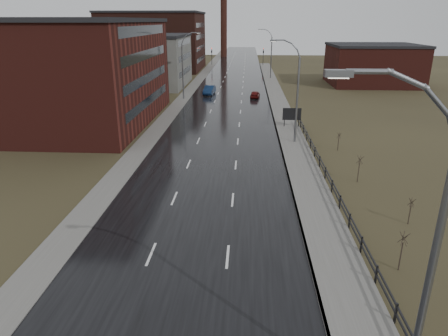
# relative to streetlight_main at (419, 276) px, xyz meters

# --- Properties ---
(road) EXTENTS (14.00, 300.00, 0.06)m
(road) POSITION_rel_streetlight_main_xyz_m (-8.47, 58.00, -6.03)
(road) COLOR black
(road) RESTS_ON ground
(sidewalk_right) EXTENTS (3.20, 180.00, 0.18)m
(sidewalk_right) POSITION_rel_streetlight_main_xyz_m (0.13, 33.00, -5.97)
(sidewalk_right) COLOR #595651
(sidewalk_right) RESTS_ON ground
(curb_right) EXTENTS (0.16, 180.00, 0.18)m
(curb_right) POSITION_rel_streetlight_main_xyz_m (-1.39, 33.00, -5.97)
(curb_right) COLOR slate
(curb_right) RESTS_ON ground
(sidewalk_left) EXTENTS (2.40, 260.00, 0.12)m
(sidewalk_left) POSITION_rel_streetlight_main_xyz_m (-16.67, 58.00, -6.00)
(sidewalk_left) COLOR #595651
(sidewalk_left) RESTS_ON ground
(warehouse_near) EXTENTS (22.44, 28.56, 13.50)m
(warehouse_near) POSITION_rel_streetlight_main_xyz_m (-29.46, 43.00, 0.70)
(warehouse_near) COLOR #471914
(warehouse_near) RESTS_ON ground
(warehouse_mid) EXTENTS (16.32, 20.40, 10.50)m
(warehouse_mid) POSITION_rel_streetlight_main_xyz_m (-26.46, 76.00, -0.80)
(warehouse_mid) COLOR slate
(warehouse_mid) RESTS_ON ground
(warehouse_far) EXTENTS (26.52, 24.48, 15.50)m
(warehouse_far) POSITION_rel_streetlight_main_xyz_m (-31.47, 106.00, 1.70)
(warehouse_far) COLOR #331611
(warehouse_far) RESTS_ON ground
(building_right) EXTENTS (18.36, 16.32, 8.50)m
(building_right) POSITION_rel_streetlight_main_xyz_m (21.83, 80.00, -1.80)
(building_right) COLOR #471914
(building_right) RESTS_ON ground
(smokestack) EXTENTS (2.70, 2.70, 30.70)m
(smokestack) POSITION_rel_streetlight_main_xyz_m (-14.47, 148.00, 9.44)
(smokestack) COLOR #331611
(smokestack) RESTS_ON ground
(streetlight_main) EXTENTS (3.91, 0.29, 12.11)m
(streetlight_main) POSITION_rel_streetlight_main_xyz_m (0.00, 0.00, 0.00)
(streetlight_main) COLOR slate
(streetlight_main) RESTS_ON ground
(streetlight_right_mid) EXTENTS (3.36, 0.28, 11.35)m
(streetlight_right_mid) POSITION_rel_streetlight_main_xyz_m (0.03, 34.00, -0.22)
(streetlight_right_mid) COLOR slate
(streetlight_right_mid) RESTS_ON ground
(streetlight_left) EXTENTS (3.36, 0.28, 11.35)m
(streetlight_left) POSITION_rel_streetlight_main_xyz_m (-16.17, 60.00, -0.22)
(streetlight_left) COLOR slate
(streetlight_left) RESTS_ON ground
(streetlight_right_far) EXTENTS (3.36, 0.28, 11.35)m
(streetlight_right_far) POSITION_rel_streetlight_main_xyz_m (0.03, 88.00, -0.22)
(streetlight_right_far) COLOR slate
(streetlight_right_far) RESTS_ON ground
(guardrail) EXTENTS (0.10, 53.05, 1.10)m
(guardrail) POSITION_rel_streetlight_main_xyz_m (1.83, 16.32, -5.35)
(guardrail) COLOR black
(guardrail) RESTS_ON ground
(shrub_c) EXTENTS (0.56, 0.60, 2.38)m
(shrub_c) POSITION_rel_streetlight_main_xyz_m (3.50, 9.30, -4.79)
(shrub_c) COLOR #382D23
(shrub_c) RESTS_ON ground
(shrub_d) EXTENTS (0.46, 0.49, 1.93)m
(shrub_d) POSITION_rel_streetlight_main_xyz_m (6.07, 14.86, -5.03)
(shrub_d) COLOR #382D23
(shrub_d) RESTS_ON ground
(shrub_e) EXTENTS (0.56, 0.59, 2.38)m
(shrub_e) POSITION_rel_streetlight_main_xyz_m (4.52, 22.42, -4.79)
(shrub_e) COLOR #382D23
(shrub_e) RESTS_ON ground
(shrub_f) EXTENTS (0.48, 0.50, 1.99)m
(shrub_f) POSITION_rel_streetlight_main_xyz_m (4.68, 31.38, -5.01)
(shrub_f) COLOR #382D23
(shrub_f) RESTS_ON ground
(billboard) EXTENTS (2.39, 0.17, 2.62)m
(billboard) POSITION_rel_streetlight_main_xyz_m (0.63, 40.89, -4.30)
(billboard) COLOR black
(billboard) RESTS_ON ground
(traffic_light_left) EXTENTS (0.58, 2.73, 5.30)m
(traffic_light_left) POSITION_rel_streetlight_main_xyz_m (-16.47, 118.00, -1.46)
(traffic_light_left) COLOR black
(traffic_light_left) RESTS_ON ground
(traffic_light_right) EXTENTS (0.58, 2.73, 5.30)m
(traffic_light_right) POSITION_rel_streetlight_main_xyz_m (-0.47, 118.00, -1.46)
(traffic_light_right) COLOR black
(traffic_light_right) RESTS_ON ground
(car_near) EXTENTS (2.16, 5.05, 1.62)m
(car_near) POSITION_rel_streetlight_main_xyz_m (-12.34, 65.02, -5.25)
(car_near) COLOR #0D2142
(car_near) RESTS_ON ground
(car_far) EXTENTS (1.94, 3.91, 1.28)m
(car_far) POSITION_rel_streetlight_main_xyz_m (-3.78, 61.94, -5.42)
(car_far) COLOR #540E0E
(car_far) RESTS_ON ground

